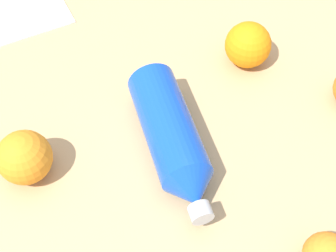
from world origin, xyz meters
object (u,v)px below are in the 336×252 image
at_px(folded_napkin, 22,12).
at_px(orange_3, 24,157).
at_px(water_bottle, 173,138).
at_px(orange_0, 248,45).

bearing_deg(folded_napkin, orange_3, 161.64).
bearing_deg(orange_3, water_bottle, -111.15).
height_order(water_bottle, orange_3, orange_3).
height_order(orange_0, folded_napkin, orange_0).
xyz_separation_m(orange_3, folded_napkin, (0.34, -0.11, -0.04)).
relative_size(orange_3, folded_napkin, 0.49).
distance_m(water_bottle, orange_3, 0.22).
height_order(orange_0, orange_3, same).
distance_m(orange_3, folded_napkin, 0.36).
xyz_separation_m(orange_0, orange_3, (-0.02, 0.41, 0.00)).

